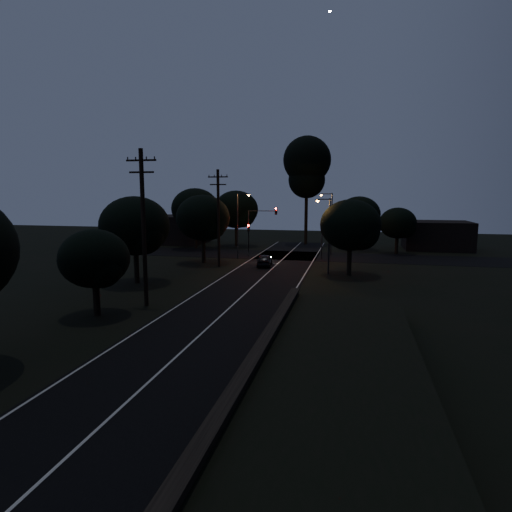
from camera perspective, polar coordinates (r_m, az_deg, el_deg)
The scene contains 23 objects.
ground at distance 16.82m, azimuth -19.78°, elevation -20.44°, with size 160.00×160.00×0.00m, color black.
road_surface at distance 44.90m, azimuth 2.02°, elevation -1.86°, with size 60.00×70.00×0.03m.
retaining_wall at distance 16.97m, azimuth 10.24°, elevation -17.45°, with size 6.93×26.00×1.60m.
utility_pole_mid at distance 30.87m, azimuth -14.76°, elevation 3.94°, with size 2.20×0.30×11.00m.
utility_pole_far at distance 46.60m, azimuth -5.04°, elevation 5.27°, with size 2.20×0.30×10.50m.
tree_left_b at distance 29.38m, azimuth -20.59°, elevation -0.54°, with size 4.49×4.49×5.70m.
tree_left_c at distance 38.99m, azimuth -15.65°, elevation 3.68°, with size 6.12×6.12×7.73m.
tree_left_d at distance 49.13m, azimuth -6.90°, elevation 4.92°, with size 6.17×6.17×7.83m.
tree_far_nw at distance 64.50m, azimuth -2.50°, elevation 6.10°, with size 6.63×6.63×8.39m.
tree_far_w at distance 62.22m, azimuth -7.95°, elevation 6.15°, with size 6.83×6.83×8.71m.
tree_far_ne at distance 62.25m, azimuth 13.75°, elevation 5.28°, with size 5.98×5.98×7.56m.
tree_far_e at distance 59.62m, azimuth 18.54°, elevation 4.07°, with size 4.82×4.82×6.12m.
tree_right_a at distance 42.29m, azimuth 12.74°, elevation 3.86°, with size 5.83×5.83×7.41m.
tall_pine at distance 67.80m, azimuth 6.80°, elevation 11.76°, with size 7.35×7.35×16.71m.
building_left at distance 70.47m, azimuth -10.88°, elevation 3.51°, with size 10.00×8.00×4.40m, color black.
building_right at distance 66.60m, azimuth 22.95°, elevation 2.55°, with size 9.00×7.00×4.00m, color black.
signal_left at distance 54.08m, azimuth -0.99°, elevation 2.91°, with size 0.28×0.35×4.10m.
signal_right at distance 52.65m, azimuth 8.79°, elevation 2.67°, with size 0.28×0.35×4.10m.
signal_mast at distance 53.59m, azimuth 0.76°, elevation 4.47°, with size 3.70×0.35×6.25m.
streetlight_a at distance 52.20m, azimuth -2.27°, elevation 4.69°, with size 1.66×0.26×8.00m.
streetlight_b at distance 56.46m, azimuth 9.84°, elevation 4.85°, with size 1.66×0.26×8.00m.
streetlight_c at distance 42.51m, azimuth 9.52°, elevation 3.36°, with size 1.46×0.26×7.50m.
car at distance 47.21m, azimuth 1.15°, elevation -0.54°, with size 1.58×3.92×1.34m, color black.
Camera 1 is at (8.27, -12.29, 7.97)m, focal length 30.00 mm.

